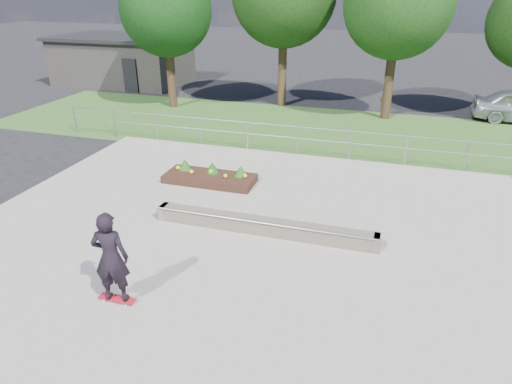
% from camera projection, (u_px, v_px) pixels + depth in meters
% --- Properties ---
extents(ground, '(120.00, 120.00, 0.00)m').
position_uv_depth(ground, '(230.00, 256.00, 11.16)').
color(ground, black).
rests_on(ground, ground).
extents(grass_verge, '(30.00, 8.00, 0.02)m').
position_uv_depth(grass_verge, '(313.00, 130.00, 20.71)').
color(grass_verge, '#2E5220').
rests_on(grass_verge, ground).
extents(concrete_slab, '(15.00, 15.00, 0.06)m').
position_uv_depth(concrete_slab, '(230.00, 255.00, 11.15)').
color(concrete_slab, gray).
rests_on(concrete_slab, ground).
extents(fence, '(20.06, 0.06, 1.20)m').
position_uv_depth(fence, '(297.00, 136.00, 17.35)').
color(fence, '#9C9FA4').
rests_on(fence, ground).
extents(building, '(8.40, 5.40, 3.00)m').
position_uv_depth(building, '(123.00, 59.00, 29.90)').
color(building, '#2B2926').
rests_on(building, ground).
extents(tree_far_left, '(4.55, 4.55, 7.15)m').
position_uv_depth(tree_far_left, '(166.00, 10.00, 22.56)').
color(tree_far_left, '#301E13').
rests_on(tree_far_left, ground).
extents(tree_mid_right, '(4.90, 4.90, 7.70)m').
position_uv_depth(tree_mid_right, '(398.00, 4.00, 20.33)').
color(tree_mid_right, black).
rests_on(tree_mid_right, ground).
extents(grind_ledge, '(6.00, 0.44, 0.43)m').
position_uv_depth(grind_ledge, '(263.00, 226.00, 12.00)').
color(grind_ledge, brown).
rests_on(grind_ledge, concrete_slab).
extents(planter_bed, '(3.00, 1.20, 0.61)m').
position_uv_depth(planter_bed, '(210.00, 176.00, 15.13)').
color(planter_bed, black).
rests_on(planter_bed, concrete_slab).
extents(skateboarder, '(0.81, 0.62, 2.08)m').
position_uv_depth(skateboarder, '(111.00, 258.00, 9.03)').
color(skateboarder, white).
rests_on(skateboarder, concrete_slab).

